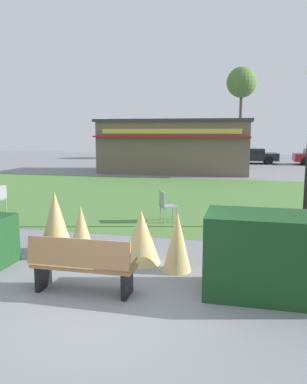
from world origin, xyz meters
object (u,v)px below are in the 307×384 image
Objects in this scene: parked_car_west_slot at (183,154)px; tree_left_bg at (242,83)px; parked_car_center_slot at (250,155)px; park_bench at (82,265)px; food_kiosk at (175,146)px; cafe_chair_west at (166,204)px.

tree_left_bg is (4.48, 5.91, 6.30)m from parked_car_west_slot.
parked_car_west_slot and parked_car_center_slot have the same top height.
park_bench is 0.18× the size of food_kiosk.
park_bench is 18.82m from food_kiosk.
parked_car_center_slot is at bearing 58.94° from food_kiosk.
parked_car_west_slot is 9.73m from tree_left_bg.
tree_left_bg is at bearing 86.61° from park_bench.
tree_left_bg is at bearing 86.60° from cafe_chair_west.
parked_car_center_slot is (2.55, 21.26, 0.12)m from cafe_chair_west.
food_kiosk reaches higher than cafe_chair_west.
cafe_chair_west is at bearing -96.85° from parked_car_center_slot.
food_kiosk is 15.16m from tree_left_bg.
parked_car_west_slot is (-2.87, 21.27, 0.12)m from cafe_chair_west.
food_kiosk is 10.61× the size of cafe_chair_west.
food_kiosk is at bearing -105.32° from tree_left_bg.
food_kiosk reaches higher than parked_car_west_slot.
tree_left_bg is at bearing 99.02° from parked_car_center_slot.
park_bench is 5.23m from cafe_chair_west.
food_kiosk reaches higher than parked_car_center_slot.
parked_car_west_slot is 5.42m from parked_car_center_slot.
parked_car_center_slot reaches higher than cafe_chair_west.
food_kiosk is 2.17× the size of parked_car_center_slot.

